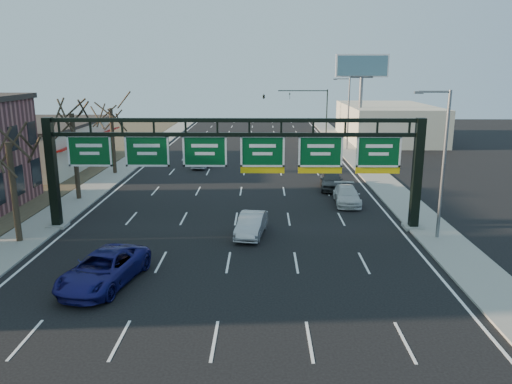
{
  "coord_description": "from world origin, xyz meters",
  "views": [
    {
      "loc": [
        1.83,
        -23.25,
        10.23
      ],
      "look_at": [
        1.46,
        4.91,
        3.2
      ],
      "focal_mm": 35.0,
      "sensor_mm": 36.0,
      "label": 1
    }
  ],
  "objects_px": {
    "car_blue_suv": "(104,269)",
    "car_white_wagon": "(347,195)",
    "car_silver_sedan": "(251,225)",
    "sign_gantry": "(236,158)"
  },
  "relations": [
    {
      "from": "car_silver_sedan",
      "to": "car_blue_suv",
      "type": "bearing_deg",
      "value": -124.52
    },
    {
      "from": "sign_gantry",
      "to": "car_silver_sedan",
      "type": "height_order",
      "value": "sign_gantry"
    },
    {
      "from": "car_blue_suv",
      "to": "car_white_wagon",
      "type": "height_order",
      "value": "car_blue_suv"
    },
    {
      "from": "sign_gantry",
      "to": "car_blue_suv",
      "type": "distance_m",
      "value": 11.39
    },
    {
      "from": "car_blue_suv",
      "to": "car_white_wagon",
      "type": "bearing_deg",
      "value": 58.96
    },
    {
      "from": "car_blue_suv",
      "to": "car_silver_sedan",
      "type": "height_order",
      "value": "car_blue_suv"
    },
    {
      "from": "car_blue_suv",
      "to": "car_white_wagon",
      "type": "distance_m",
      "value": 20.64
    },
    {
      "from": "car_silver_sedan",
      "to": "car_white_wagon",
      "type": "xyz_separation_m",
      "value": [
        7.21,
        7.59,
        -0.03
      ]
    },
    {
      "from": "car_blue_suv",
      "to": "car_silver_sedan",
      "type": "distance_m",
      "value": 10.17
    },
    {
      "from": "sign_gantry",
      "to": "car_blue_suv",
      "type": "height_order",
      "value": "sign_gantry"
    }
  ]
}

